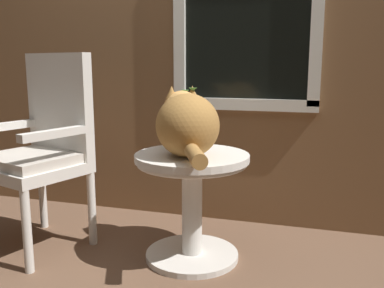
{
  "coord_description": "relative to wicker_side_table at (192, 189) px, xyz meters",
  "views": [
    {
      "loc": [
        0.78,
        -1.7,
        0.99
      ],
      "look_at": [
        0.18,
        0.28,
        0.6
      ],
      "focal_mm": 39.94,
      "sensor_mm": 36.0,
      "label": 1
    }
  ],
  "objects": [
    {
      "name": "ground_plane",
      "position": [
        -0.18,
        -0.28,
        -0.37
      ],
      "size": [
        6.0,
        6.0,
        0.0
      ],
      "primitive_type": "plane",
      "color": "brown"
    },
    {
      "name": "wicker_side_table",
      "position": [
        0.0,
        0.0,
        0.0
      ],
      "size": [
        0.57,
        0.57,
        0.55
      ],
      "color": "silver",
      "rests_on": "ground_plane"
    },
    {
      "name": "wicker_chair",
      "position": [
        -0.82,
        -0.05,
        0.2
      ],
      "size": [
        0.59,
        0.57,
        1.05
      ],
      "color": "silver",
      "rests_on": "ground_plane"
    },
    {
      "name": "back_wall",
      "position": [
        -0.17,
        0.61,
        0.93
      ],
      "size": [
        4.0,
        0.07,
        2.6
      ],
      "color": "brown",
      "rests_on": "ground_plane"
    },
    {
      "name": "cat",
      "position": [
        -0.02,
        -0.03,
        0.34
      ],
      "size": [
        0.42,
        0.66,
        0.33
      ],
      "color": "#AD7A3D",
      "rests_on": "wicker_side_table"
    },
    {
      "name": "pewter_vase_with_ivy",
      "position": [
        -0.06,
        0.16,
        0.28
      ],
      "size": [
        0.12,
        0.12,
        0.32
      ],
      "color": "#99999E",
      "rests_on": "wicker_side_table"
    }
  ]
}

